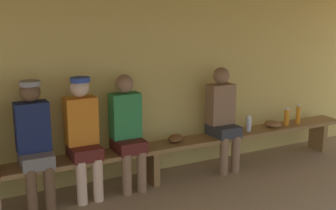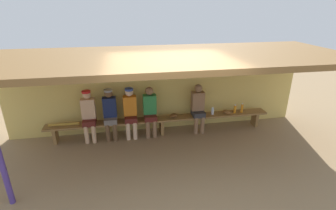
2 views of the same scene
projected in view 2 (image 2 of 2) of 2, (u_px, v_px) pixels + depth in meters
ground_plane at (173, 166)px, 5.57m from camera, size 24.00×24.00×0.00m
back_wall at (159, 90)px, 6.98m from camera, size 8.00×0.20×2.20m
dugout_roof at (167, 58)px, 5.36m from camera, size 8.00×2.80×0.12m
bench at (162, 121)px, 6.83m from camera, size 6.00×0.36×0.46m
player_shirtless_tan at (150, 110)px, 6.66m from camera, size 0.34×0.42×1.34m
player_rightmost at (130, 110)px, 6.57m from camera, size 0.34×0.42×1.34m
player_in_red at (110, 112)px, 6.48m from camera, size 0.34×0.42×1.34m
player_leftmost at (198, 106)px, 6.88m from camera, size 0.34×0.42×1.34m
player_with_sunglasses at (89, 113)px, 6.39m from camera, size 0.34×0.42×1.34m
water_bottle_orange at (213, 111)px, 7.00m from camera, size 0.07×0.07×0.21m
water_bottle_clear at (235, 109)px, 7.09m from camera, size 0.07×0.07×0.25m
water_bottle_blue at (242, 108)px, 7.11m from camera, size 0.06×0.06×0.27m
baseball_glove_tan at (227, 112)px, 7.09m from camera, size 0.24×0.28×0.09m
baseball_glove_worn at (174, 115)px, 6.87m from camera, size 0.29×0.28×0.09m
baseball_bat at (64, 124)px, 6.38m from camera, size 0.76×0.08×0.07m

